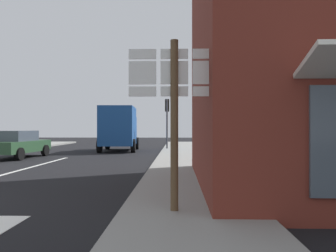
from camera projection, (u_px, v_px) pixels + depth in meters
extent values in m
plane|color=black|center=(53.00, 162.00, 16.10)|extent=(80.00, 80.00, 0.00)
cube|color=gray|center=(184.00, 165.00, 13.93)|extent=(2.64, 44.00, 0.14)
cube|color=silver|center=(12.00, 172.00, 12.10)|extent=(0.16, 12.00, 0.01)
cube|color=#2D5133|center=(18.00, 146.00, 18.06)|extent=(2.07, 4.32, 0.60)
cube|color=#47515B|center=(15.00, 136.00, 17.82)|extent=(1.71, 2.21, 0.55)
cylinder|color=black|center=(16.00, 150.00, 19.50)|extent=(0.27, 0.65, 0.64)
cylinder|color=black|center=(45.00, 150.00, 19.31)|extent=(0.27, 0.65, 0.64)
cylinder|color=black|center=(20.00, 154.00, 16.63)|extent=(0.27, 0.65, 0.64)
cube|color=#19478C|center=(118.00, 126.00, 22.88)|extent=(2.39, 3.81, 2.60)
cube|color=#19478C|center=(122.00, 130.00, 25.38)|extent=(2.16, 1.41, 2.00)
cube|color=#47515B|center=(122.00, 120.00, 25.43)|extent=(1.76, 0.19, 0.70)
cylinder|color=black|center=(108.00, 143.00, 25.30)|extent=(0.33, 0.91, 0.90)
cylinder|color=black|center=(137.00, 143.00, 25.35)|extent=(0.33, 0.91, 0.90)
cylinder|color=black|center=(100.00, 146.00, 21.90)|extent=(0.33, 0.91, 0.90)
cylinder|color=black|center=(133.00, 146.00, 21.95)|extent=(0.33, 0.91, 0.90)
cylinder|color=brown|center=(174.00, 129.00, 6.01)|extent=(0.14, 0.14, 3.20)
cube|color=white|center=(142.00, 54.00, 6.08)|extent=(0.50, 0.03, 0.18)
cube|color=black|center=(143.00, 54.00, 6.10)|extent=(0.43, 0.01, 0.13)
cube|color=white|center=(142.00, 73.00, 6.08)|extent=(0.50, 0.03, 0.42)
cube|color=black|center=(143.00, 73.00, 6.10)|extent=(0.43, 0.01, 0.32)
cube|color=white|center=(142.00, 91.00, 6.08)|extent=(0.50, 0.03, 0.18)
cube|color=black|center=(143.00, 92.00, 6.10)|extent=(0.43, 0.01, 0.13)
cube|color=white|center=(174.00, 54.00, 6.07)|extent=(0.50, 0.03, 0.18)
cube|color=black|center=(174.00, 54.00, 6.08)|extent=(0.43, 0.01, 0.13)
cube|color=white|center=(174.00, 73.00, 6.06)|extent=(0.50, 0.03, 0.42)
cube|color=black|center=(174.00, 73.00, 6.08)|extent=(0.43, 0.01, 0.32)
cube|color=white|center=(174.00, 91.00, 6.06)|extent=(0.50, 0.03, 0.18)
cube|color=black|center=(174.00, 92.00, 6.08)|extent=(0.43, 0.01, 0.13)
cube|color=white|center=(206.00, 54.00, 6.05)|extent=(0.50, 0.03, 0.18)
cube|color=black|center=(206.00, 54.00, 6.07)|extent=(0.43, 0.01, 0.13)
cube|color=white|center=(206.00, 73.00, 6.05)|extent=(0.50, 0.03, 0.42)
cube|color=black|center=(206.00, 73.00, 6.07)|extent=(0.43, 0.01, 0.32)
cube|color=white|center=(206.00, 91.00, 6.05)|extent=(0.50, 0.03, 0.18)
cube|color=black|center=(206.00, 91.00, 6.06)|extent=(0.43, 0.01, 0.13)
cylinder|color=#47474C|center=(167.00, 125.00, 24.18)|extent=(0.12, 0.12, 3.71)
cube|color=black|center=(167.00, 105.00, 24.38)|extent=(0.30, 0.28, 0.90)
sphere|color=#360303|center=(167.00, 102.00, 24.53)|extent=(0.18, 0.18, 0.18)
sphere|color=orange|center=(167.00, 106.00, 24.52)|extent=(0.18, 0.18, 0.18)
sphere|color=black|center=(167.00, 109.00, 24.52)|extent=(0.18, 0.18, 0.18)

